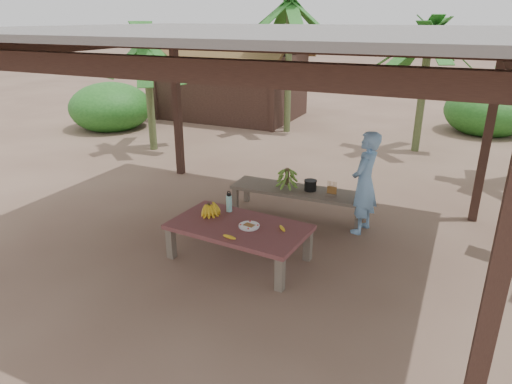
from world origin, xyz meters
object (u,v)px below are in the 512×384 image
at_px(bench, 298,193).
at_px(plate, 249,226).
at_px(cooking_pot, 310,186).
at_px(woman, 365,183).
at_px(water_flask, 229,203).
at_px(work_table, 239,230).
at_px(ripe_banana_bunch, 209,208).

distance_m(bench, plate, 1.72).
height_order(cooking_pot, woman, woman).
xyz_separation_m(water_flask, cooking_pot, (0.73, 1.40, -0.10)).
distance_m(work_table, bench, 1.73).
distance_m(bench, woman, 1.16).
xyz_separation_m(work_table, bench, (0.22, 1.71, -0.04)).
bearing_deg(ripe_banana_bunch, work_table, -14.39).
bearing_deg(work_table, plate, 2.61).
xyz_separation_m(ripe_banana_bunch, cooking_pot, (0.94, 1.62, -0.06)).
relative_size(work_table, woman, 1.20).
distance_m(plate, water_flask, 0.61).
bearing_deg(ripe_banana_bunch, woman, 37.71).
xyz_separation_m(work_table, woman, (1.30, 1.55, 0.34)).
relative_size(ripe_banana_bunch, water_flask, 0.99).
height_order(work_table, plate, plate).
distance_m(work_table, cooking_pot, 1.80).
xyz_separation_m(work_table, cooking_pot, (0.40, 1.75, 0.10)).
relative_size(ripe_banana_bunch, cooking_pot, 1.57).
xyz_separation_m(work_table, ripe_banana_bunch, (-0.53, 0.14, 0.16)).
relative_size(bench, ripe_banana_bunch, 7.23).
bearing_deg(cooking_pot, ripe_banana_bunch, -120.07).
height_order(plate, woman, woman).
relative_size(water_flask, woman, 0.20).
xyz_separation_m(cooking_pot, woman, (0.90, -0.20, 0.25)).
relative_size(cooking_pot, woman, 0.13).
distance_m(bench, ripe_banana_bunch, 1.76).
height_order(bench, ripe_banana_bunch, ripe_banana_bunch).
xyz_separation_m(ripe_banana_bunch, water_flask, (0.20, 0.22, 0.04)).
relative_size(ripe_banana_bunch, plate, 1.11).
distance_m(ripe_banana_bunch, plate, 0.70).
bearing_deg(water_flask, cooking_pot, 62.31).
relative_size(work_table, plate, 6.79).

